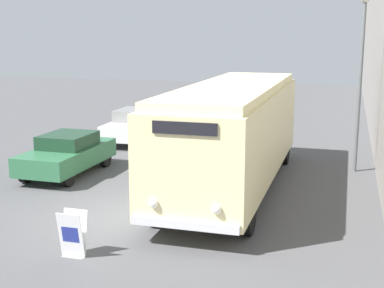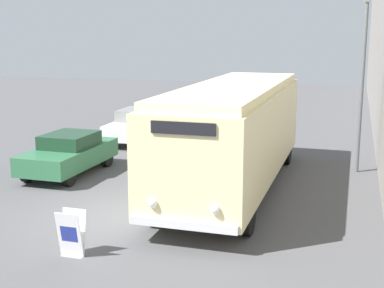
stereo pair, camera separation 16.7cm
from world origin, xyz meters
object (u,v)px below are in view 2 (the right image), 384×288
object	(u,v)px
streetlamp	(364,57)
parked_car_near	(69,153)
parked_car_mid	(137,125)
vintage_bus	(235,130)
parked_car_far	(183,107)
parked_car_distant	(218,93)
sign_board	(71,234)

from	to	relation	value
streetlamp	parked_car_near	bearing A→B (deg)	-161.45
parked_car_near	parked_car_mid	bearing A→B (deg)	89.62
vintage_bus	parked_car_far	distance (m)	14.00
parked_car_far	parked_car_distant	world-z (taller)	parked_car_distant
streetlamp	parked_car_far	distance (m)	13.78
streetlamp	parked_car_near	xyz separation A→B (m)	(-9.71, -3.26, -3.32)
streetlamp	parked_car_near	size ratio (longest dim) A/B	1.50
vintage_bus	sign_board	size ratio (longest dim) A/B	10.04
sign_board	parked_car_mid	xyz separation A→B (m)	(-3.58, 12.29, 0.26)
parked_car_distant	parked_car_far	bearing A→B (deg)	-92.18
parked_car_mid	parked_car_near	bearing A→B (deg)	-92.36
parked_car_near	vintage_bus	bearing A→B (deg)	-0.42
parked_car_far	parked_car_mid	bearing A→B (deg)	-92.10
vintage_bus	sign_board	distance (m)	6.78
streetlamp	parked_car_near	world-z (taller)	streetlamp
vintage_bus	parked_car_mid	bearing A→B (deg)	134.08
vintage_bus	parked_car_near	xyz separation A→B (m)	(-5.95, 0.09, -1.15)
parked_car_mid	parked_car_distant	xyz separation A→B (m)	(0.16, 14.17, -0.03)
streetlamp	vintage_bus	bearing A→B (deg)	-138.27
vintage_bus	streetlamp	size ratio (longest dim) A/B	1.69
sign_board	parked_car_far	distance (m)	19.25
streetlamp	parked_car_far	bearing A→B (deg)	135.72
vintage_bus	parked_car_mid	world-z (taller)	vintage_bus
parked_car_near	parked_car_far	size ratio (longest dim) A/B	0.87
parked_car_near	parked_car_distant	bearing A→B (deg)	89.76
vintage_bus	parked_car_near	distance (m)	6.06
vintage_bus	streetlamp	bearing A→B (deg)	41.73
sign_board	parked_car_distant	world-z (taller)	parked_car_distant
streetlamp	parked_car_distant	size ratio (longest dim) A/B	1.36
vintage_bus	parked_car_mid	size ratio (longest dim) A/B	2.55
vintage_bus	parked_car_distant	distance (m)	21.04
parked_car_distant	vintage_bus	bearing A→B (deg)	-75.58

